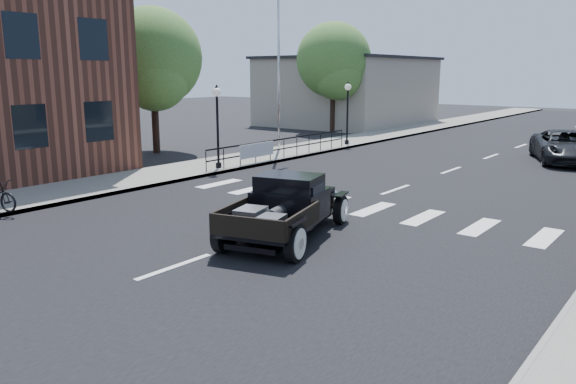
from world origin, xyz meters
The scene contains 14 objects.
ground centered at (0.00, 0.00, 0.00)m, with size 120.00×120.00×0.00m, color black.
road centered at (0.00, 15.00, 0.01)m, with size 14.00×80.00×0.02m, color black.
road_markings centered at (0.00, 10.00, 0.00)m, with size 12.00×60.00×0.06m, color silver, non-canonical shape.
sidewalk_left centered at (-8.50, 15.00, 0.07)m, with size 3.00×80.00×0.15m, color gray.
low_building_left centered at (-15.00, 28.00, 2.50)m, with size 10.00×12.00×5.00m, color gray.
railing centered at (-7.30, 10.00, 0.65)m, with size 0.08×10.00×1.00m, color black, non-canonical shape.
banner centered at (-7.22, 8.00, 0.45)m, with size 0.04×2.20×0.60m, color silver, non-canonical shape.
lamp_post_b centered at (-7.60, 6.00, 1.85)m, with size 0.36×0.36×3.39m, color black, non-canonical shape.
lamp_post_c centered at (-7.60, 16.00, 1.85)m, with size 0.36×0.36×3.39m, color black, non-canonical shape.
flagpole centered at (-9.20, 12.00, 6.55)m, with size 0.12×0.12×12.79m, color silver.
big_tree_near centered at (-14.00, 8.00, 3.60)m, with size 4.90×4.90×7.20m, color #426B2D, non-canonical shape.
big_tree_far centered at (-12.50, 22.00, 3.68)m, with size 5.01×5.01×7.35m, color #426B2D, non-canonical shape.
hotrod_pickup centered at (0.53, 0.13, 0.80)m, with size 2.15×4.60×1.59m, color black, non-canonical shape.
second_car centered at (3.23, 17.20, 0.72)m, with size 2.40×5.21×1.45m, color black.
Camera 1 is at (8.73, -10.37, 4.01)m, focal length 35.00 mm.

